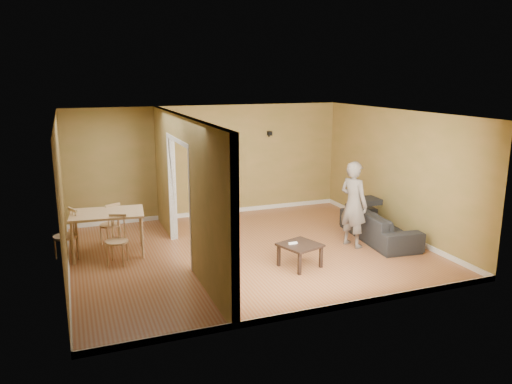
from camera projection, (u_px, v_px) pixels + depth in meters
room_shell at (250, 185)px, 9.21m from camera, size 6.50×6.50×6.50m
partition at (186, 190)px, 8.79m from camera, size 0.22×5.50×2.60m
wall_speaker at (270, 133)px, 12.03m from camera, size 0.10×0.10×0.10m
sofa at (379, 221)px, 10.10m from camera, size 2.15×1.09×0.79m
person at (354, 197)px, 9.59m from camera, size 0.86×0.76×1.98m
bookshelf at (221, 178)px, 11.74m from camera, size 0.77×0.34×1.82m
paper_box_navy_a at (223, 195)px, 11.81m from camera, size 0.44×0.29×0.23m
paper_box_teal at (219, 181)px, 11.69m from camera, size 0.44×0.28×0.22m
paper_box_navy_b at (220, 166)px, 11.62m from camera, size 0.41×0.27×0.21m
paper_box_navy_c at (219, 157)px, 11.57m from camera, size 0.43×0.28×0.22m
coffee_table at (300, 247)px, 8.66m from camera, size 0.62×0.62×0.42m
game_controller at (293, 243)px, 8.65m from camera, size 0.16×0.04×0.03m
dining_table at (107, 216)px, 9.18m from camera, size 1.30×0.87×0.81m
chair_left at (65, 235)px, 8.98m from camera, size 0.56×0.56×0.94m
chair_near at (117, 240)px, 8.78m from camera, size 0.52×0.52×0.88m
chair_far at (110, 224)px, 9.78m from camera, size 0.52×0.52×0.87m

